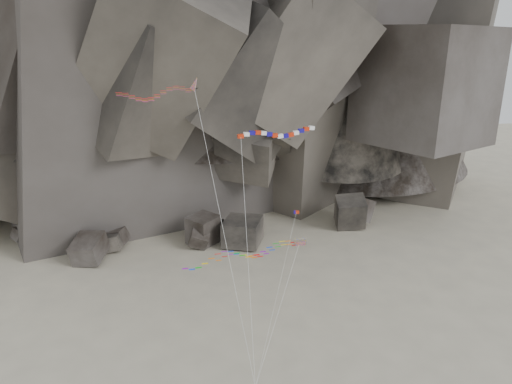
{
  "coord_description": "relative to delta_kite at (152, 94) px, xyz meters",
  "views": [
    {
      "loc": [
        -5.23,
        -50.04,
        39.02
      ],
      "look_at": [
        3.15,
        6.0,
        19.46
      ],
      "focal_mm": 35.0,
      "sensor_mm": 36.0,
      "label": 1
    }
  ],
  "objects": [
    {
      "name": "boulder_field",
      "position": [
        11.33,
        32.17,
        -29.71
      ],
      "size": [
        69.69,
        16.05,
        7.64
      ],
      "color": "#47423F",
      "rests_on": "ground"
    },
    {
      "name": "pennant_kite",
      "position": [
        14.28,
        -2.28,
        -16.44
      ],
      "size": [
        6.23,
        8.1,
        17.16
      ],
      "rotation": [
        0.0,
        0.0,
        -0.28
      ],
      "color": "red",
      "rests_on": "ground"
    },
    {
      "name": "banner_kite",
      "position": [
        13.63,
        2.71,
        -5.34
      ],
      "size": [
        9.38,
        13.05,
        25.88
      ],
      "rotation": [
        0.0,
        0.0,
        0.2
      ],
      "color": "red",
      "rests_on": "ground"
    },
    {
      "name": "headland",
      "position": [
        8.18,
        67.51,
        10.1
      ],
      "size": [
        110.0,
        70.0,
        84.0
      ],
      "primitive_type": null,
      "color": "#564E46",
      "rests_on": "ground"
    },
    {
      "name": "parafoil_kite",
      "position": [
        8.81,
        0.26,
        -18.93
      ],
      "size": [
        15.45,
        10.11,
        12.93
      ],
      "rotation": [
        0.0,
        0.0,
        -0.16
      ],
      "color": "gold",
      "rests_on": "ground"
    },
    {
      "name": "delta_kite",
      "position": [
        0.0,
        0.0,
        0.0
      ],
      "size": [
        13.43,
        9.46,
        32.19
      ],
      "rotation": [
        0.0,
        0.0,
        0.3
      ],
      "color": "red",
      "rests_on": "ground"
    },
    {
      "name": "ground",
      "position": [
        8.18,
        -2.49,
        -31.9
      ],
      "size": [
        260.0,
        260.0,
        0.0
      ],
      "primitive_type": "plane",
      "color": "#A79F87",
      "rests_on": "ground"
    }
  ]
}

